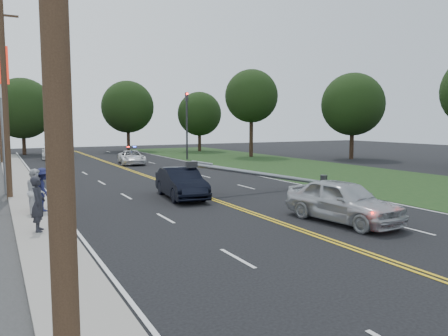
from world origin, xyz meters
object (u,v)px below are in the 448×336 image
bystander_d (36,191)px  bystander_a (38,204)px  fallen_streetlight (271,175)px  emergency_a (132,157)px  crashed_sedan (181,183)px  utility_pole_mid (5,99)px  emergency_b (52,152)px  traffic_signal (187,120)px  bystander_b (36,191)px  bystander_c (43,190)px  utility_pole_near (54,6)px  waiting_sedan (343,201)px

bystander_d → bystander_a: bearing=166.9°
fallen_streetlight → bystander_d: 12.46m
fallen_streetlight → emergency_a: size_ratio=2.00×
fallen_streetlight → crashed_sedan: (-5.45, 0.23, -0.13)m
fallen_streetlight → bystander_a: bearing=-161.0°
utility_pole_mid → crashed_sedan: size_ratio=2.08×
emergency_b → bystander_a: bystander_a is taller
traffic_signal → fallen_streetlight: (-4.11, -22.00, -3.29)m
utility_pole_mid → emergency_b: (4.92, 25.46, -4.34)m
emergency_b → bystander_b: bystander_b is taller
emergency_b → utility_pole_mid: bearing=-95.2°
bystander_c → bystander_d: (-0.25, 0.57, -0.12)m
traffic_signal → utility_pole_near: size_ratio=0.70×
utility_pole_near → bystander_d: bearing=86.7°
bystander_c → bystander_d: size_ratio=1.15×
traffic_signal → bystander_c: size_ratio=3.75×
emergency_a → bystander_d: (-9.87, -19.67, 0.29)m
traffic_signal → utility_pole_near: utility_pole_near is taller
bystander_a → utility_pole_near: bearing=-173.2°
fallen_streetlight → utility_pole_mid: (-13.39, 4.00, 4.17)m
emergency_a → emergency_b: (-5.88, 9.93, 0.10)m
traffic_signal → utility_pole_mid: 25.12m
emergency_b → bystander_a: (-4.25, -33.83, 0.35)m
bystander_a → bystander_d: bearing=6.7°
waiting_sedan → bystander_d: size_ratio=3.03×
emergency_a → bystander_c: 22.41m
bystander_b → utility_pole_mid: bearing=16.3°
bystander_c → utility_pole_mid: bearing=2.9°
traffic_signal → utility_pole_mid: (-17.50, -18.00, 0.88)m
utility_pole_mid → crashed_sedan: (7.94, -3.77, -4.29)m
waiting_sedan → bystander_a: size_ratio=2.56×
crashed_sedan → waiting_sedan: bearing=-60.6°
traffic_signal → bystander_b: size_ratio=3.74×
waiting_sedan → bystander_a: bearing=155.3°
utility_pole_mid → emergency_a: size_ratio=2.13×
emergency_a → bystander_a: (-10.13, -23.90, 0.44)m
bystander_a → bystander_b: bearing=6.9°
utility_pole_mid → fallen_streetlight: bearing=-16.6°
utility_pole_near → bystander_b: utility_pole_near is taller
utility_pole_near → bystander_b: 15.52m
traffic_signal → emergency_b: (-12.58, 7.46, -3.46)m
emergency_a → emergency_b: 11.54m
bystander_c → traffic_signal: bearing=-46.9°
bystander_a → bystander_b: size_ratio=1.03×
utility_pole_mid → utility_pole_near: bearing=-90.0°
bystander_a → utility_pole_mid: bearing=14.7°
crashed_sedan → fallen_streetlight: bearing=3.4°
bystander_a → fallen_streetlight: bearing=-61.0°
utility_pole_near → emergency_b: 45.93m
fallen_streetlight → waiting_sedan: fallen_streetlight is taller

